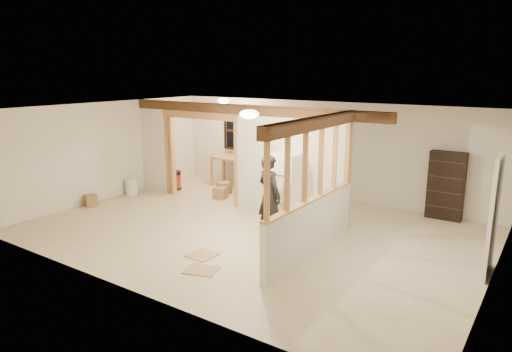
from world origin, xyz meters
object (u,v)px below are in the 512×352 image
Objects in this scene: shop_vac at (174,180)px; refrigerator at (286,188)px; woman at (269,195)px; bookshelf at (446,186)px; work_table at (235,172)px.

refrigerator is at bearing -10.19° from shop_vac.
refrigerator is at bearing -62.16° from woman.
shop_vac is (-4.17, 1.58, -0.56)m from woman.
woman is at bearing -131.36° from bookshelf.
shop_vac is (-4.04, 0.73, -0.51)m from refrigerator.
work_table is at bearing 145.64° from refrigerator.
shop_vac is at bearing -127.73° from work_table.
refrigerator reaches higher than shop_vac.
woman is 4.09m from bookshelf.
bookshelf is at bearing 38.11° from refrigerator.
woman is at bearing -20.74° from shop_vac.
work_table reaches higher than shop_vac.
work_table is at bearing -23.87° from woman.
shop_vac is (-1.21, -1.21, -0.16)m from work_table.
refrigerator is 0.86m from woman.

